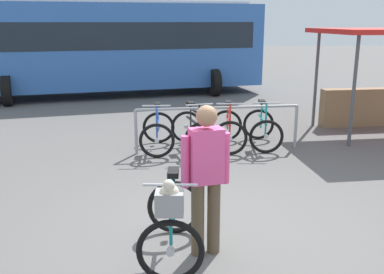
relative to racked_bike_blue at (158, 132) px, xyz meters
name	(u,v)px	position (x,y,z in m)	size (l,w,h in m)	color
ground_plane	(217,231)	(0.79, -3.47, -0.37)	(80.00, 80.00, 0.00)	#605E5B
bike_rack_rail	(218,117)	(1.17, -0.08, 0.30)	(3.20, 0.32, 0.88)	#99999E
racked_bike_blue	(158,132)	(0.00, 0.00, 0.00)	(0.67, 1.11, 0.97)	black
racked_bike_black	(193,131)	(0.70, 0.06, 0.00)	(0.89, 1.21, 0.97)	black
racked_bike_red	(228,130)	(1.39, 0.12, 0.00)	(0.73, 1.13, 0.97)	black
racked_bike_teal	(262,128)	(2.09, 0.18, 0.00)	(0.72, 1.14, 0.97)	black
featured_bicycle	(172,219)	(0.24, -4.10, 0.12)	(0.72, 1.22, 1.09)	black
person_with_featured_bike	(206,174)	(0.60, -3.95, 0.54)	(0.52, 0.27, 1.64)	brown
bus_distant	(111,43)	(-1.68, 6.82, 1.37)	(10.31, 4.83, 3.08)	#3366B7
market_stall	(382,69)	(5.05, 1.43, 1.03)	(3.28, 2.55, 2.30)	#4C4C51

